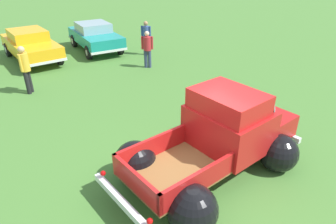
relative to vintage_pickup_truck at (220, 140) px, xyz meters
The scene contains 7 objects.
ground_plane 0.85m from the vintage_pickup_truck, behind, with size 80.00×80.00×0.00m, color #477A33.
vintage_pickup_truck is the anchor object (origin of this frame).
show_car_0 11.47m from the vintage_pickup_truck, 100.70° to the left, with size 2.20×4.65×1.43m.
show_car_1 11.33m from the vintage_pickup_truck, 84.48° to the left, with size 1.94×4.18×1.43m.
spectator_0 7.71m from the vintage_pickup_truck, 112.84° to the left, with size 0.48×0.48×1.75m.
spectator_1 7.60m from the vintage_pickup_truck, 74.01° to the left, with size 0.49×0.47×1.64m.
spectator_2 9.58m from the vintage_pickup_truck, 71.74° to the left, with size 0.48×0.48×1.69m.
Camera 1 is at (-3.69, -4.19, 4.49)m, focal length 31.86 mm.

